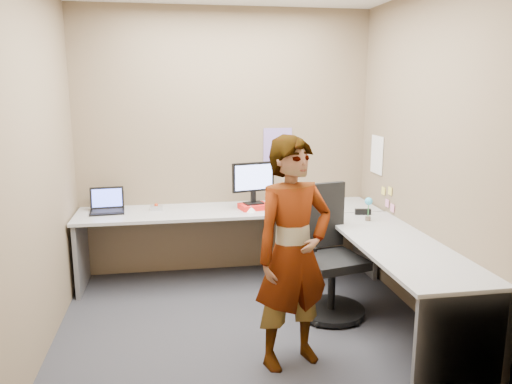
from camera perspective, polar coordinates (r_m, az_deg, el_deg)
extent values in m
plane|color=#26262B|center=(4.30, -1.42, -14.58)|extent=(3.00, 3.00, 0.00)
plane|color=brown|center=(5.17, -3.54, 5.58)|extent=(3.00, 0.00, 3.00)
plane|color=brown|center=(4.36, 18.45, 3.80)|extent=(0.00, 2.70, 2.70)
plane|color=brown|center=(3.97, -23.50, 2.68)|extent=(0.00, 2.70, 2.70)
cube|color=#A1A1A1|center=(4.97, -3.05, -2.13)|extent=(2.96, 0.65, 0.03)
cube|color=#A1A1A1|center=(4.07, 15.91, -5.79)|extent=(0.65, 1.91, 0.03)
cube|color=#59595B|center=(5.12, -19.34, -6.63)|extent=(0.04, 0.60, 0.70)
cube|color=#59595B|center=(5.41, 12.39, -5.22)|extent=(0.04, 0.60, 0.70)
cube|color=#59595B|center=(3.46, 22.23, -15.99)|extent=(0.60, 0.04, 0.70)
cube|color=red|center=(4.95, -0.28, -1.66)|extent=(0.31, 0.26, 0.05)
cube|color=black|center=(4.94, -0.28, -1.28)|extent=(0.21, 0.16, 0.01)
cube|color=black|center=(4.94, -0.32, -0.54)|extent=(0.05, 0.05, 0.11)
cube|color=black|center=(4.90, -0.32, 1.73)|extent=(0.43, 0.13, 0.29)
cube|color=#93A8FF|center=(4.89, -0.24, 1.70)|extent=(0.38, 0.09, 0.24)
cube|color=black|center=(5.02, -16.64, -2.20)|extent=(0.34, 0.26, 0.02)
cube|color=black|center=(5.11, -16.66, -0.63)|extent=(0.32, 0.09, 0.21)
cube|color=#495BE8|center=(5.11, -16.66, -0.63)|extent=(0.28, 0.07, 0.17)
cube|color=#B7B7BC|center=(5.01, -11.32, -1.78)|extent=(0.12, 0.08, 0.04)
sphere|color=red|center=(4.99, -11.34, -1.47)|extent=(0.04, 0.04, 0.04)
cone|color=white|center=(4.84, -0.60, -1.92)|extent=(0.10, 0.10, 0.06)
cube|color=black|center=(4.85, 12.12, -2.22)|extent=(0.15, 0.07, 0.05)
cylinder|color=brown|center=(4.64, 12.66, -2.97)|extent=(0.05, 0.05, 0.04)
cylinder|color=#338C3F|center=(4.62, 12.72, -1.89)|extent=(0.01, 0.01, 0.14)
sphere|color=#3EB0DB|center=(4.60, 12.76, -1.04)|extent=(0.07, 0.07, 0.07)
cube|color=#846BB7|center=(5.25, 2.48, 5.14)|extent=(0.30, 0.01, 0.40)
cube|color=white|center=(5.17, 13.66, 4.15)|extent=(0.01, 0.28, 0.38)
cube|color=#F2E059|center=(4.91, 15.07, 0.11)|extent=(0.01, 0.07, 0.07)
cube|color=pink|center=(4.98, 14.75, -1.24)|extent=(0.01, 0.07, 0.07)
cube|color=pink|center=(4.88, 15.31, -1.78)|extent=(0.01, 0.07, 0.07)
cube|color=#F2E059|center=(5.05, 14.35, 0.12)|extent=(0.01, 0.07, 0.07)
cylinder|color=black|center=(4.44, 8.55, -13.22)|extent=(0.58, 0.58, 0.04)
cylinder|color=black|center=(4.35, 8.64, -10.51)|extent=(0.06, 0.06, 0.41)
cube|color=black|center=(4.27, 8.73, -7.81)|extent=(0.57, 0.57, 0.07)
cube|color=black|center=(4.36, 7.33, -2.67)|extent=(0.46, 0.15, 0.57)
cube|color=black|center=(4.10, 5.69, -6.02)|extent=(0.11, 0.31, 0.03)
cube|color=black|center=(4.35, 11.74, -5.12)|extent=(0.11, 0.31, 0.03)
imported|color=#999399|center=(3.44, 4.27, -7.03)|extent=(0.68, 0.56, 1.61)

